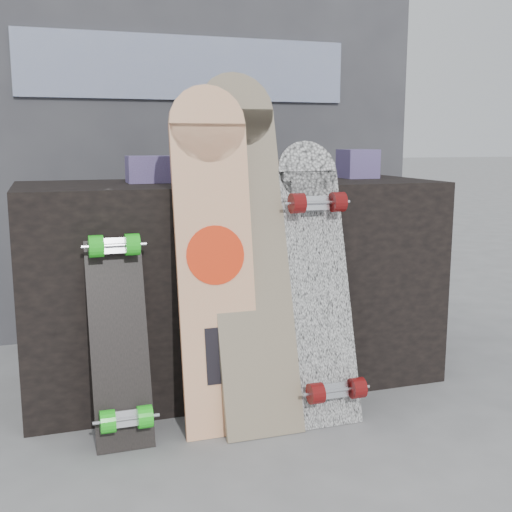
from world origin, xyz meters
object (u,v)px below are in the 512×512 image
object	(u,v)px
longboard_celtic	(248,237)
skateboard_dark	(118,316)
vendor_table	(233,283)
longboard_cascadia	(319,277)
longboard_geisha	(215,250)

from	to	relation	value
longboard_celtic	skateboard_dark	world-z (taller)	longboard_celtic
vendor_table	skateboard_dark	size ratio (longest dim) A/B	1.99
longboard_cascadia	skateboard_dark	size ratio (longest dim) A/B	1.19
longboard_geisha	longboard_cascadia	distance (m)	0.39
longboard_geisha	longboard_celtic	distance (m)	0.14
longboard_celtic	longboard_cascadia	distance (m)	0.29
longboard_celtic	longboard_cascadia	size ratio (longest dim) A/B	1.25
vendor_table	longboard_cascadia	bearing A→B (deg)	-63.80
longboard_geisha	skateboard_dark	world-z (taller)	longboard_geisha
longboard_geisha	vendor_table	bearing A→B (deg)	65.83
skateboard_dark	longboard_celtic	bearing A→B (deg)	5.34
longboard_geisha	longboard_cascadia	xyz separation A→B (m)	(0.37, -0.02, -0.11)
longboard_celtic	skateboard_dark	xyz separation A→B (m)	(-0.45, -0.04, -0.23)
longboard_celtic	skateboard_dark	size ratio (longest dim) A/B	1.49
longboard_geisha	skateboard_dark	distance (m)	0.37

